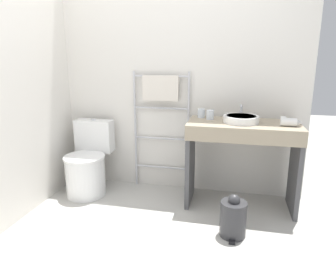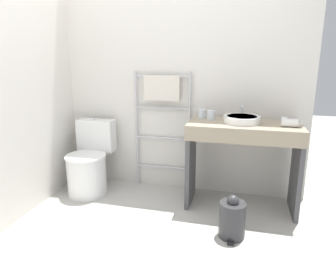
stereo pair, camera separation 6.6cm
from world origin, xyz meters
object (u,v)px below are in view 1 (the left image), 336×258
object	(u,v)px
cup_near_edge	(210,115)
trash_bin	(233,218)
sink_basin	(241,119)
hair_dryer	(289,122)
cup_near_wall	(201,113)
toilet	(88,165)
towel_radiator	(161,105)

from	to	relation	value
cup_near_edge	trash_bin	bearing A→B (deg)	-67.17
sink_basin	hair_dryer	distance (m)	0.41
hair_dryer	cup_near_wall	bearing A→B (deg)	166.26
cup_near_wall	hair_dryer	xyz separation A→B (m)	(0.79, -0.19, -0.01)
toilet	towel_radiator	bearing A→B (deg)	21.12
sink_basin	hair_dryer	world-z (taller)	hair_dryer
cup_near_wall	hair_dryer	size ratio (longest dim) A/B	0.49
hair_dryer	trash_bin	size ratio (longest dim) A/B	0.50
towel_radiator	sink_basin	world-z (taller)	towel_radiator
trash_bin	hair_dryer	bearing A→B (deg)	47.96
towel_radiator	sink_basin	distance (m)	0.85
cup_near_wall	cup_near_edge	world-z (taller)	cup_near_edge
cup_near_edge	hair_dryer	bearing A→B (deg)	-10.25
toilet	cup_near_edge	bearing A→B (deg)	5.67
hair_dryer	trash_bin	world-z (taller)	hair_dryer
sink_basin	cup_near_wall	bearing A→B (deg)	159.62
sink_basin	trash_bin	bearing A→B (deg)	-93.32
towel_radiator	trash_bin	world-z (taller)	towel_radiator
towel_radiator	hair_dryer	bearing A→B (deg)	-13.01
cup_near_wall	toilet	bearing A→B (deg)	-170.63
towel_radiator	cup_near_wall	xyz separation A→B (m)	(0.43, -0.09, -0.05)
cup_near_wall	trash_bin	xyz separation A→B (m)	(0.35, -0.68, -0.71)
sink_basin	hair_dryer	size ratio (longest dim) A/B	1.82
cup_near_wall	trash_bin	distance (m)	1.04
cup_near_edge	hair_dryer	size ratio (longest dim) A/B	0.51
toilet	cup_near_edge	world-z (taller)	cup_near_edge
toilet	hair_dryer	xyz separation A→B (m)	(1.94, -0.00, 0.56)
towel_radiator	sink_basin	bearing A→B (deg)	-15.85
towel_radiator	cup_near_wall	world-z (taller)	towel_radiator
towel_radiator	trash_bin	size ratio (longest dim) A/B	3.53
towel_radiator	hair_dryer	distance (m)	1.25
cup_near_wall	cup_near_edge	xyz separation A→B (m)	(0.09, -0.07, 0.00)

